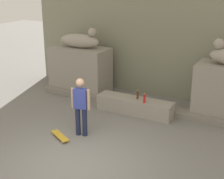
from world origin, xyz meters
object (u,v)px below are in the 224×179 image
(statue_reclining_left, at_px, (80,40))
(bottle_red, at_px, (144,99))
(bottle_brown, at_px, (137,95))
(skater, at_px, (81,105))
(skateboard, at_px, (60,136))

(statue_reclining_left, xyz_separation_m, bottle_red, (3.16, -1.24, -1.36))
(bottle_red, relative_size, bottle_brown, 1.04)
(skater, relative_size, bottle_brown, 5.73)
(statue_reclining_left, distance_m, bottle_brown, 3.30)
(skateboard, height_order, bottle_brown, bottle_brown)
(bottle_red, xyz_separation_m, bottle_brown, (-0.34, 0.23, -0.01))
(skater, xyz_separation_m, bottle_red, (1.07, 1.94, -0.29))
(skater, distance_m, bottle_brown, 2.31)
(statue_reclining_left, distance_m, bottle_red, 3.66)
(skateboard, bearing_deg, bottle_brown, -85.84)
(statue_reclining_left, relative_size, bottle_brown, 5.61)
(skater, bearing_deg, skateboard, 32.57)
(statue_reclining_left, distance_m, skateboard, 4.43)
(statue_reclining_left, height_order, skateboard, statue_reclining_left)
(skateboard, distance_m, bottle_brown, 2.91)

